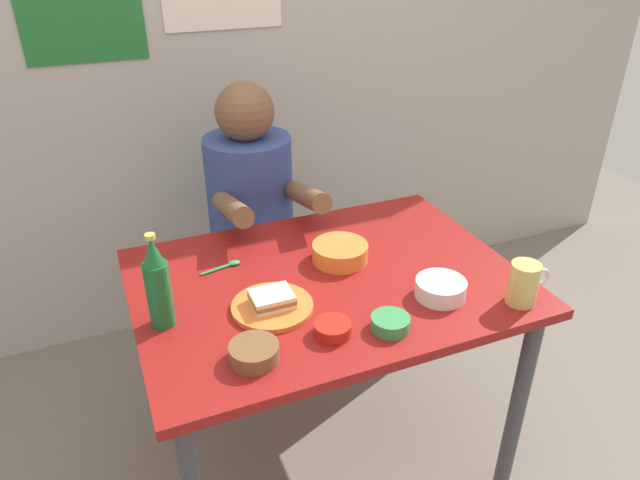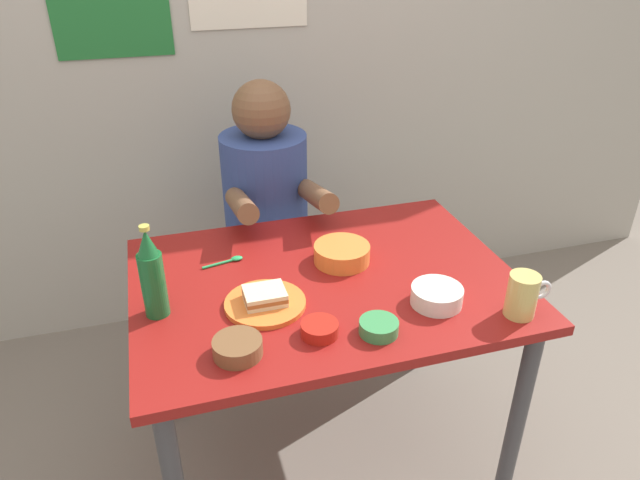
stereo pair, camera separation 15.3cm
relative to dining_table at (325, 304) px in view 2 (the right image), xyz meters
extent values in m
plane|color=slate|center=(0.00, 0.00, -0.65)|extent=(6.00, 6.00, 0.00)
cube|color=#ADA89E|center=(0.00, 1.05, 0.65)|extent=(4.40, 0.08, 2.60)
cube|color=#1E6B2D|center=(-0.51, 1.01, 0.75)|extent=(0.42, 0.01, 0.40)
cube|color=maroon|center=(0.00, 0.00, 0.08)|extent=(1.10, 0.80, 0.03)
cylinder|color=#3F3F44|center=(0.49, -0.34, -0.29)|extent=(0.05, 0.05, 0.71)
cylinder|color=#3F3F44|center=(-0.49, 0.34, -0.29)|extent=(0.05, 0.05, 0.71)
cylinder|color=#3F3F44|center=(0.49, 0.34, -0.29)|extent=(0.05, 0.05, 0.71)
cylinder|color=#4C4C51|center=(-0.04, 0.63, -0.44)|extent=(0.08, 0.08, 0.41)
cylinder|color=maroon|center=(-0.04, 0.63, -0.22)|extent=(0.34, 0.34, 0.04)
cylinder|color=#33478C|center=(-0.04, 0.63, 0.06)|extent=(0.32, 0.32, 0.52)
sphere|color=brown|center=(-0.04, 0.63, 0.42)|extent=(0.21, 0.21, 0.21)
cylinder|color=brown|center=(-0.17, 0.38, 0.18)|extent=(0.07, 0.31, 0.14)
cylinder|color=brown|center=(0.09, 0.38, 0.18)|extent=(0.07, 0.31, 0.14)
cylinder|color=orange|center=(-0.19, -0.09, 0.10)|extent=(0.22, 0.22, 0.01)
cube|color=beige|center=(-0.19, -0.09, 0.11)|extent=(0.11, 0.09, 0.01)
cube|color=#9E592D|center=(-0.19, -0.09, 0.13)|extent=(0.11, 0.09, 0.01)
cube|color=beige|center=(-0.19, -0.09, 0.14)|extent=(0.11, 0.09, 0.01)
cylinder|color=#D1BC66|center=(0.44, -0.31, 0.15)|extent=(0.08, 0.08, 0.12)
torus|color=silver|center=(0.50, -0.31, 0.16)|extent=(0.06, 0.01, 0.06)
cylinder|color=#19602D|center=(-0.47, -0.04, 0.18)|extent=(0.06, 0.06, 0.18)
cone|color=#19602D|center=(-0.47, -0.04, 0.31)|extent=(0.05, 0.05, 0.07)
cylinder|color=#BFB74C|center=(-0.47, -0.04, 0.35)|extent=(0.03, 0.03, 0.01)
cylinder|color=silver|center=(0.25, -0.21, 0.12)|extent=(0.14, 0.14, 0.05)
cylinder|color=tan|center=(0.25, -0.21, 0.13)|extent=(0.11, 0.11, 0.02)
cylinder|color=orange|center=(0.08, 0.08, 0.12)|extent=(0.17, 0.17, 0.05)
cylinder|color=#B25B2D|center=(0.08, 0.08, 0.13)|extent=(0.14, 0.14, 0.02)
cylinder|color=brown|center=(-0.30, -0.26, 0.11)|extent=(0.12, 0.12, 0.04)
cylinder|color=brown|center=(-0.30, -0.26, 0.12)|extent=(0.10, 0.10, 0.02)
cylinder|color=#B21E14|center=(-0.09, -0.25, 0.11)|extent=(0.10, 0.10, 0.03)
cylinder|color=maroon|center=(-0.09, -0.25, 0.12)|extent=(0.08, 0.08, 0.02)
cylinder|color=#388C4C|center=(0.06, -0.28, 0.11)|extent=(0.10, 0.10, 0.03)
cylinder|color=#5B643A|center=(0.06, -0.28, 0.12)|extent=(0.08, 0.08, 0.02)
cylinder|color=#26A559|center=(-0.28, 0.16, 0.10)|extent=(0.11, 0.03, 0.01)
ellipsoid|color=#26A559|center=(-0.23, 0.17, 0.10)|extent=(0.04, 0.02, 0.01)
camera|label=1|loc=(-0.56, -1.30, 1.01)|focal=32.50mm
camera|label=2|loc=(-0.42, -1.35, 1.01)|focal=32.50mm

